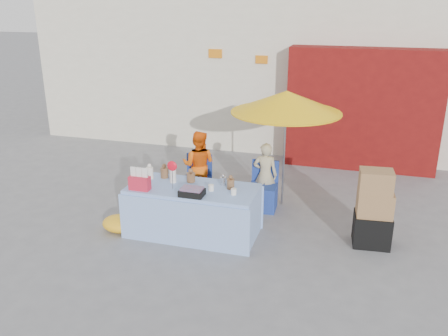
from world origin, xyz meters
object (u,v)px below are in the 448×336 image
(vendor_beige, at_px, (265,175))
(box_stack, at_px, (374,211))
(chair_left, at_px, (197,188))
(vendor_orange, at_px, (199,165))
(umbrella, at_px, (286,102))
(market_table, at_px, (193,210))
(chair_right, at_px, (263,195))

(vendor_beige, xyz_separation_m, box_stack, (1.86, -0.96, -0.04))
(chair_left, xyz_separation_m, box_stack, (3.11, -0.83, 0.30))
(chair_left, height_order, box_stack, box_stack)
(vendor_orange, xyz_separation_m, umbrella, (1.55, 0.15, 1.24))
(market_table, relative_size, umbrella, 0.99)
(vendor_beige, relative_size, umbrella, 0.57)
(chair_left, height_order, umbrella, umbrella)
(chair_left, distance_m, chair_right, 1.25)
(chair_right, xyz_separation_m, vendor_orange, (-1.25, 0.13, 0.40))
(vendor_beige, bearing_deg, chair_right, 86.71)
(umbrella, distance_m, box_stack, 2.33)
(chair_right, relative_size, box_stack, 0.70)
(vendor_orange, relative_size, umbrella, 0.62)
(vendor_beige, bearing_deg, market_table, 54.79)
(box_stack, bearing_deg, umbrella, 144.52)
(vendor_orange, distance_m, umbrella, 1.99)
(chair_left, height_order, chair_right, same)
(vendor_orange, bearing_deg, market_table, 102.40)
(chair_left, relative_size, chair_right, 1.00)
(chair_left, relative_size, box_stack, 0.70)
(umbrella, bearing_deg, box_stack, -35.48)
(vendor_beige, distance_m, box_stack, 2.09)
(chair_left, xyz_separation_m, vendor_beige, (1.25, 0.13, 0.34))
(vendor_beige, bearing_deg, box_stack, 149.72)
(market_table, distance_m, chair_right, 1.53)
(umbrella, xyz_separation_m, box_stack, (1.56, -1.11, -1.33))
(box_stack, bearing_deg, vendor_beige, 152.66)
(market_table, height_order, box_stack, market_table)
(chair_left, distance_m, box_stack, 3.23)
(chair_left, xyz_separation_m, chair_right, (1.25, 0.00, 0.00))
(chair_right, relative_size, vendor_beige, 0.72)
(market_table, bearing_deg, chair_right, 54.89)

